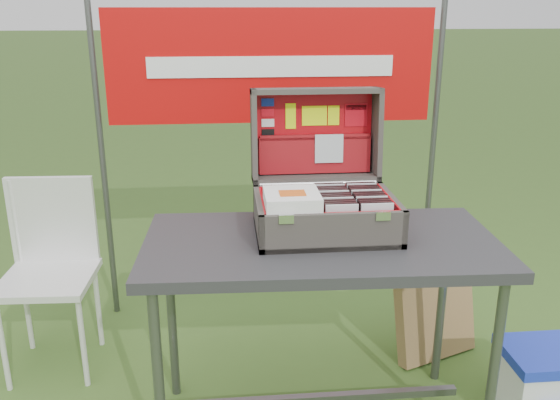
{
  "coord_description": "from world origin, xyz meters",
  "views": [
    {
      "loc": [
        -0.24,
        -1.85,
        1.58
      ],
      "look_at": [
        -0.05,
        0.1,
        0.94
      ],
      "focal_mm": 38.0,
      "sensor_mm": 36.0,
      "label": 1
    }
  ],
  "objects": [
    {
      "name": "cd_right_3",
      "position": [
        0.27,
        0.08,
        0.88
      ],
      "size": [
        0.11,
        0.01,
        0.13
      ],
      "primitive_type": "cube",
      "color": "black",
      "rests_on": "suitcase_liner_floor"
    },
    {
      "name": "songbook_3",
      "position": [
        -0.01,
        0.09,
        0.94
      ],
      "size": [
        0.19,
        0.19,
        0.0
      ],
      "primitive_type": "cube",
      "color": "white",
      "rests_on": "suitcase_base_wall_front"
    },
    {
      "name": "banner",
      "position": [
        0.0,
        1.09,
        1.3
      ],
      "size": [
        1.6,
        0.02,
        0.55
      ],
      "primitive_type": "cube",
      "color": "#B10909",
      "rests_on": "banner_post_left"
    },
    {
      "name": "chair_seat",
      "position": [
        -1.03,
        0.6,
        0.44
      ],
      "size": [
        0.41,
        0.41,
        0.03
      ],
      "primitive_type": "cube",
      "rotation": [
        0.0,
        0.0,
        -0.05
      ],
      "color": "silver",
      "rests_on": "ground"
    },
    {
      "name": "suitcase_liner_wall_back",
      "position": [
        0.12,
        0.31,
        0.87
      ],
      "size": [
        0.47,
        0.01,
        0.12
      ],
      "primitive_type": "cube",
      "color": "red",
      "rests_on": "suitcase_base_bottom"
    },
    {
      "name": "suitcase_lid_pocket",
      "position": [
        0.12,
        0.44,
        1.01
      ],
      "size": [
        0.45,
        0.04,
        0.15
      ],
      "primitive_type": "cube",
      "rotation": [
        -1.65,
        0.0,
        0.0
      ],
      "color": "maroon",
      "rests_on": "suitcase_lid_liner"
    },
    {
      "name": "songbook_0",
      "position": [
        -0.01,
        0.09,
        0.93
      ],
      "size": [
        0.19,
        0.19,
        0.0
      ],
      "primitive_type": "cube",
      "color": "white",
      "rests_on": "suitcase_base_wall_front"
    },
    {
      "name": "lid_card_neon_small",
      "position": [
        0.2,
        0.46,
        1.17
      ],
      "size": [
        0.05,
        0.01,
        0.08
      ],
      "primitive_type": "cube",
      "rotation": [
        -1.65,
        0.0,
        0.0
      ],
      "color": "#D8F20A",
      "rests_on": "suitcase_lid_liner"
    },
    {
      "name": "suitcase_liner_floor",
      "position": [
        0.12,
        0.15,
        0.81
      ],
      "size": [
        0.47,
        0.32,
        0.01
      ],
      "primitive_type": "cube",
      "color": "red",
      "rests_on": "suitcase_base_bottom"
    },
    {
      "name": "suitcase_lid_rim_left",
      "position": [
        -0.12,
        0.42,
        1.1
      ],
      "size": [
        0.02,
        0.16,
        0.37
      ],
      "primitive_type": "cube",
      "rotation": [
        -1.65,
        0.0,
        0.0
      ],
      "color": "#403B34",
      "rests_on": "suitcase_lid_back"
    },
    {
      "name": "chair_leg_bl",
      "position": [
        -1.2,
        0.77,
        0.22
      ],
      "size": [
        0.02,
        0.02,
        0.44
      ],
      "primitive_type": "cylinder",
      "color": "silver",
      "rests_on": "ground"
    },
    {
      "name": "cd_right_8",
      "position": [
        0.27,
        0.18,
        0.88
      ],
      "size": [
        0.11,
        0.01,
        0.13
      ],
      "primitive_type": "cube",
      "color": "silver",
      "rests_on": "suitcase_liner_floor"
    },
    {
      "name": "suitcase_base_wall_right",
      "position": [
        0.36,
        0.15,
        0.86
      ],
      "size": [
        0.02,
        0.36,
        0.14
      ],
      "primitive_type": "cube",
      "color": "#403B34",
      "rests_on": "table_top"
    },
    {
      "name": "lid_sticker_band",
      "position": [
        0.29,
        0.46,
        1.17
      ],
      "size": [
        0.09,
        0.01,
        0.09
      ],
      "primitive_type": "cube",
      "rotation": [
        -1.65,
        0.0,
        0.0
      ],
      "color": "red",
      "rests_on": "suitcase_lid_liner"
    },
    {
      "name": "cd_left_4",
      "position": [
        0.15,
        0.1,
        0.88
      ],
      "size": [
        0.11,
        0.01,
        0.13
      ],
      "primitive_type": "cube",
      "color": "silver",
      "rests_on": "suitcase_liner_floor"
    },
    {
      "name": "chair_leg_fr",
      "position": [
        -0.87,
        0.44,
        0.22
      ],
      "size": [
        0.02,
        0.02,
        0.44
      ],
      "primitive_type": "cylinder",
      "color": "silver",
      "rests_on": "ground"
    },
    {
      "name": "suitcase_lid_rim_near",
      "position": [
        0.12,
        0.4,
        0.93
      ],
      "size": [
        0.51,
        0.14,
        0.03
      ],
      "primitive_type": "cube",
      "rotation": [
        -1.65,
        0.0,
        0.0
      ],
      "color": "#403B34",
      "rests_on": "suitcase_lid_back"
    },
    {
      "name": "songbook_5",
      "position": [
        -0.01,
        0.09,
        0.95
      ],
      "size": [
        0.19,
        0.19,
        0.0
      ],
      "primitive_type": "cube",
      "color": "white",
      "rests_on": "suitcase_base_wall_front"
    },
    {
      "name": "songbook_8",
      "position": [
        -0.01,
        0.09,
        0.97
      ],
      "size": [
        0.19,
        0.19,
        0.0
      ],
      "primitive_type": "cube",
      "color": "white",
      "rests_on": "suitcase_base_wall_front"
    },
    {
      "name": "suitcase_base_bottom",
      "position": [
        0.12,
        0.15,
        0.8
      ],
      "size": [
        0.51,
        0.36,
        0.02
      ],
      "primitive_type": "cube",
      "color": "#403B34",
      "rests_on": "table_top"
    },
    {
      "name": "lid_sticker_cc_c",
      "position": [
        -0.07,
        0.46,
        1.14
      ],
      "size": [
        0.05,
        0.01,
        0.03
      ],
      "primitive_type": "cube",
      "rotation": [
        -1.65,
        0.0,
        0.0
      ],
      "color": "white",
      "rests_on": "suitcase_lid_liner"
    },
    {
      "name": "table",
      "position": [
        0.1,
        0.09,
        0.39
      ],
      "size": [
        1.28,
        0.68,
        0.79
      ],
      "primitive_type": null,
      "rotation": [
        0.0,
        0.0,
        -0.04
      ],
      "color": "#2C2D2F",
      "rests_on": "ground"
    },
    {
      "name": "cd_right_4",
      "position": [
        0.27,
        0.1,
        0.88
      ],
      "size": [
        0.11,
        0.01,
        0.13
      ],
      "primitive_type": "cube",
      "color": "silver",
      "rests_on": "suitcase_liner_floor"
    },
    {
      "name": "lid_sticker_band_bar",
      "position": [
        0.29,
        0.46,
        1.2
      ],
      "size": [
        0.08,
        0.0,
        0.02
      ],
      "primitive_type": "cube",
      "rotation": [
        -1.65,
        0.0,
        0.0
      ],
      "color": "black",
      "rests_on": "suitcase_lid_liner"
    },
    {
      "name": "suitcase_lid_liner",
      "position": [
        0.12,
        0.46,
        1.1
      ],
      "size": [
        0.46,
        0.03,
        0.32
      ],
      "primitive_type": "cube",
      "rotation": [
        -1.65,
        0.0,
        0.0
      ],
      "color": "red",
      "rests_on": "suitcase_lid_back"
    },
    {
      "name": "suitcase_base_wall_front",
      "position": [
        0.12,
        -0.02,
        0.86
      ],
      "size": [
        0.51,
        0.02,
        0.14
      ],
      "primitive_type": "cube",
      "color": "#403B34",
      "rests_on": "table_top"
    },
    {
      "name": "table_leg_bl",
      "position": [
        -0.48,
        0.34,
        0.37
      ],
      "size": [
        0.04,
        0.04,
        0.75
      ],
      "primitive_type": "cylinder",
      "color": "#59595B",
      "rests_on": "ground"
    },
    {
      "name": "songbook_graphic",
      "position": [
        -0.01,
        0.08,
        0.97
      ],
      "size": [
        0.09,
        0.07,
        0.0
      ],
      "primitive_type": "cube",
      "color": "#D85919",
      "rests_on": "songbook_8"
    },
    {
      "name": "banner_post_left",
      "position": [
        -0.85,
        1.1,
        0.85
      ],
      "size": [
        0.03,
        0.03,
        1.7
      ],
      "primitive_type": "cylinder",
      "color": "#59595B",
      "rests_on": "ground"
    },
    {
      "name": "chair",
      "position": [
        -1.03,
        0.6,
        0.43
      ],
      "size": [
        0.41,
        0.44,
        0.85
      ],
      "primitive_type": null,
      "rotation": [
        0.0,
        0.0,
        -0.05
      ],
      "color": "silver",
      "rests_on": "ground"
    },
    {
      "name": "chair_leg_br",
      "position": [
        -0.87,
        0.77,
        0.22
      ],
      "size": [
        0.02,
        0.02,
        0.44
      ],
      "primitive_type": "cylinder",
      "color": "silver",
      "rests_on": "ground"
    },
    {
      "name": "suitcase_hinge",
      "position": [
        0.12,
        0.33,
        0.92
      ],
      "size": [
        0.46,
        0.02,
        0.02
      ],
      "primitive_type": "cylinder",
      "rotation": [
        0.0,
        1.57,
        0.0
      ],
      "color": "silver",
      "rests_on": "suitcase_base_wall_back"
    },
    {
      "name": "lid_sticker_cc_d",
      "position": [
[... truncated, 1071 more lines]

